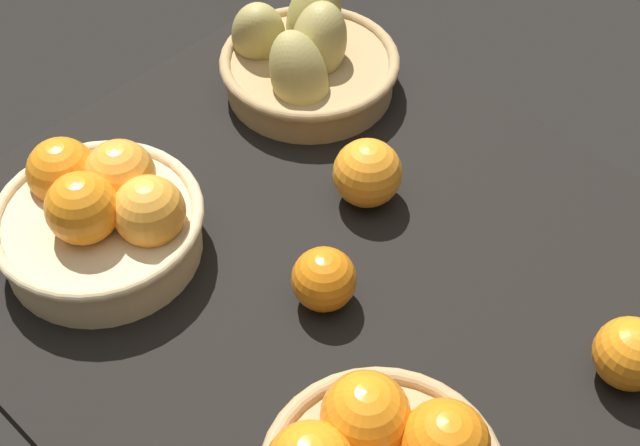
{
  "coord_description": "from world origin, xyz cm",
  "views": [
    {
      "loc": [
        44.86,
        -48.67,
        84.47
      ],
      "look_at": [
        -3.21,
        1.04,
        7.0
      ],
      "focal_mm": 52.54,
      "sensor_mm": 36.0,
      "label": 1
    }
  ],
  "objects_px": {
    "basket_near_left": "(101,216)",
    "loose_orange_back_gap": "(324,279)",
    "basket_far_left_pears": "(304,59)",
    "loose_orange_side_gap": "(367,173)",
    "loose_orange_front_gap": "(630,354)"
  },
  "relations": [
    {
      "from": "basket_far_left_pears",
      "to": "loose_orange_side_gap",
      "type": "bearing_deg",
      "value": -25.84
    },
    {
      "from": "basket_far_left_pears",
      "to": "loose_orange_side_gap",
      "type": "xyz_separation_m",
      "value": [
        0.2,
        -0.1,
        -0.0
      ]
    },
    {
      "from": "basket_near_left",
      "to": "basket_far_left_pears",
      "type": "xyz_separation_m",
      "value": [
        -0.04,
        0.36,
        -0.01
      ]
    },
    {
      "from": "loose_orange_front_gap",
      "to": "loose_orange_side_gap",
      "type": "xyz_separation_m",
      "value": [
        -0.35,
        0.0,
        0.0
      ]
    },
    {
      "from": "basket_far_left_pears",
      "to": "loose_orange_side_gap",
      "type": "height_order",
      "value": "basket_far_left_pears"
    },
    {
      "from": "basket_near_left",
      "to": "loose_orange_back_gap",
      "type": "xyz_separation_m",
      "value": [
        0.23,
        0.12,
        -0.02
      ]
    },
    {
      "from": "loose_orange_front_gap",
      "to": "loose_orange_side_gap",
      "type": "relative_size",
      "value": 0.91
    },
    {
      "from": "loose_orange_front_gap",
      "to": "loose_orange_back_gap",
      "type": "height_order",
      "value": "loose_orange_front_gap"
    },
    {
      "from": "basket_near_left",
      "to": "loose_orange_side_gap",
      "type": "relative_size",
      "value": 2.88
    },
    {
      "from": "basket_far_left_pears",
      "to": "loose_orange_side_gap",
      "type": "relative_size",
      "value": 3.12
    },
    {
      "from": "loose_orange_front_gap",
      "to": "loose_orange_side_gap",
      "type": "bearing_deg",
      "value": 179.47
    },
    {
      "from": "basket_far_left_pears",
      "to": "loose_orange_front_gap",
      "type": "distance_m",
      "value": 0.56
    },
    {
      "from": "loose_orange_front_gap",
      "to": "loose_orange_back_gap",
      "type": "relative_size",
      "value": 1.06
    },
    {
      "from": "basket_far_left_pears",
      "to": "loose_orange_back_gap",
      "type": "height_order",
      "value": "basket_far_left_pears"
    },
    {
      "from": "loose_orange_back_gap",
      "to": "loose_orange_side_gap",
      "type": "distance_m",
      "value": 0.16
    }
  ]
}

